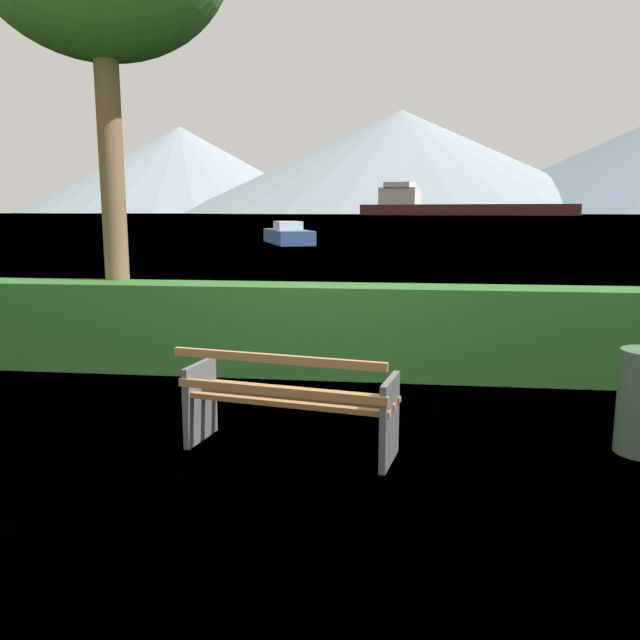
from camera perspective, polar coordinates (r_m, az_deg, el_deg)
name	(u,v)px	position (r m, az deg, el deg)	size (l,w,h in m)	color
ground_plane	(291,449)	(5.34, -2.57, -11.51)	(1400.00, 1400.00, 0.00)	olive
water_surface	(398,215)	(311.49, 7.02, 9.34)	(620.00, 620.00, 0.00)	#6B8EA3
park_bench	(288,402)	(5.15, -2.85, -7.31)	(1.79, 0.88, 0.87)	olive
hedge_row	(326,330)	(7.55, 0.53, -0.90)	(12.73, 0.64, 1.08)	#285B23
cargo_ship_large	(450,206)	(286.09, 11.54, 9.99)	(92.42, 37.11, 14.33)	#471E19
fishing_boat_near	(288,235)	(38.43, -2.90, 7.60)	(4.17, 6.94, 1.31)	#335693
distant_hills	(472,161)	(555.58, 13.43, 13.70)	(788.97, 407.81, 89.04)	gray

